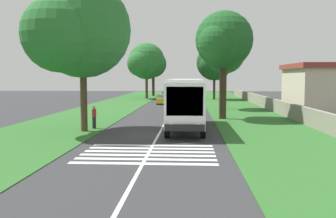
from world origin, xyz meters
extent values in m
plane|color=#333335|center=(0.00, 0.00, 0.00)|extent=(160.00, 160.00, 0.00)
cube|color=#2D6628|center=(15.00, 8.20, 0.02)|extent=(120.00, 8.00, 0.04)
cube|color=#2D6628|center=(15.00, -8.20, 0.02)|extent=(120.00, 8.00, 0.04)
cube|color=silver|center=(15.00, 0.00, 0.00)|extent=(110.00, 0.16, 0.01)
cube|color=white|center=(3.10, -1.80, 2.10)|extent=(11.00, 2.50, 2.90)
cube|color=slate|center=(3.40, -1.80, 2.62)|extent=(9.68, 2.54, 0.85)
cube|color=slate|center=(-2.36, -1.80, 2.45)|extent=(0.08, 2.20, 1.74)
cube|color=#B29E19|center=(3.10, -1.80, 1.10)|extent=(10.78, 2.53, 0.36)
cube|color=white|center=(3.10, -1.80, 3.64)|extent=(10.56, 2.30, 0.18)
cube|color=black|center=(-2.48, -1.80, 0.87)|extent=(0.16, 2.40, 0.40)
sphere|color=#F2EDCC|center=(-2.42, -1.00, 1.00)|extent=(0.24, 0.24, 0.24)
sphere|color=#F2EDCC|center=(-2.42, -2.60, 1.00)|extent=(0.24, 0.24, 0.24)
cylinder|color=black|center=(-0.80, -0.65, 0.55)|extent=(1.10, 0.32, 1.10)
cylinder|color=black|center=(6.60, -0.65, 0.55)|extent=(1.10, 0.32, 1.10)
cylinder|color=black|center=(-0.80, -2.95, 0.55)|extent=(1.10, 0.32, 1.10)
cylinder|color=black|center=(6.60, -2.95, 0.55)|extent=(1.10, 0.32, 1.10)
cube|color=silver|center=(-8.13, 0.00, 0.00)|extent=(0.45, 6.80, 0.01)
cube|color=silver|center=(-7.23, 0.00, 0.00)|extent=(0.45, 6.80, 0.01)
cube|color=silver|center=(-6.33, 0.00, 0.00)|extent=(0.45, 6.80, 0.01)
cube|color=silver|center=(-5.43, 0.00, 0.00)|extent=(0.45, 6.80, 0.01)
cube|color=silver|center=(-4.53, 0.00, 0.00)|extent=(0.45, 6.80, 0.01)
cube|color=silver|center=(-3.63, 0.00, 0.00)|extent=(0.45, 6.80, 0.01)
cube|color=silver|center=(22.03, -1.55, 0.53)|extent=(4.30, 1.75, 0.70)
cube|color=slate|center=(21.93, -1.55, 1.15)|extent=(2.00, 1.61, 0.55)
cylinder|color=black|center=(20.68, -0.77, 0.32)|extent=(0.64, 0.22, 0.64)
cylinder|color=black|center=(23.38, -0.77, 0.32)|extent=(0.64, 0.22, 0.64)
cylinder|color=black|center=(20.68, -2.33, 0.32)|extent=(0.64, 0.22, 0.64)
cylinder|color=black|center=(23.38, -2.33, 0.32)|extent=(0.64, 0.22, 0.64)
cube|color=gold|center=(29.74, 1.75, 0.53)|extent=(4.30, 1.75, 0.70)
cube|color=slate|center=(29.64, 1.75, 1.15)|extent=(2.00, 1.61, 0.55)
cylinder|color=black|center=(28.39, 2.53, 0.32)|extent=(0.64, 0.22, 0.64)
cylinder|color=black|center=(31.09, 2.53, 0.32)|extent=(0.64, 0.22, 0.64)
cylinder|color=black|center=(28.39, 0.97, 0.32)|extent=(0.64, 0.22, 0.64)
cylinder|color=black|center=(31.09, 0.97, 0.32)|extent=(0.64, 0.22, 0.64)
cube|color=gold|center=(39.67, 1.81, 0.53)|extent=(4.30, 1.75, 0.70)
cube|color=slate|center=(39.57, 1.81, 1.15)|extent=(2.00, 1.61, 0.55)
cylinder|color=black|center=(38.32, 2.59, 0.32)|extent=(0.64, 0.22, 0.64)
cylinder|color=black|center=(41.02, 2.59, 0.32)|extent=(0.64, 0.22, 0.64)
cylinder|color=black|center=(38.32, 1.03, 0.32)|extent=(0.64, 0.22, 0.64)
cylinder|color=black|center=(41.02, 1.03, 0.32)|extent=(0.64, 0.22, 0.64)
cube|color=gold|center=(48.80, -1.95, 0.53)|extent=(4.30, 1.75, 0.70)
cube|color=slate|center=(48.70, -1.95, 1.15)|extent=(2.00, 1.61, 0.55)
cylinder|color=black|center=(47.45, -1.17, 0.32)|extent=(0.64, 0.22, 0.64)
cylinder|color=black|center=(50.15, -1.17, 0.32)|extent=(0.64, 0.22, 0.64)
cylinder|color=black|center=(47.45, -2.73, 0.32)|extent=(0.64, 0.22, 0.64)
cylinder|color=black|center=(50.15, -2.73, 0.32)|extent=(0.64, 0.22, 0.64)
cylinder|color=#4C3826|center=(42.87, 5.72, 2.51)|extent=(0.47, 0.47, 4.93)
sphere|color=#286B2D|center=(42.87, 5.72, 6.77)|extent=(6.55, 6.55, 6.55)
sphere|color=#286B2D|center=(44.84, 5.72, 6.28)|extent=(4.38, 4.38, 4.38)
sphere|color=#286B2D|center=(41.23, 6.70, 6.28)|extent=(4.55, 4.55, 4.55)
cylinder|color=#3D2D1E|center=(52.33, 5.43, 2.56)|extent=(0.58, 0.58, 5.03)
sphere|color=#1E5623|center=(52.33, 5.43, 6.57)|extent=(5.44, 5.44, 5.44)
sphere|color=#1E5623|center=(53.96, 5.43, 6.16)|extent=(3.52, 3.52, 3.52)
sphere|color=#1E5623|center=(50.97, 6.25, 6.16)|extent=(3.99, 3.99, 3.99)
cylinder|color=#4C3826|center=(1.54, 5.43, 2.69)|extent=(0.47, 0.47, 5.31)
sphere|color=#286B2D|center=(1.54, 5.43, 7.22)|extent=(6.80, 6.80, 6.80)
sphere|color=#286B2D|center=(3.58, 5.43, 6.71)|extent=(5.01, 5.01, 5.01)
sphere|color=#286B2D|center=(-0.16, 6.45, 6.71)|extent=(5.08, 5.08, 5.08)
cylinder|color=#3D2D1E|center=(40.13, -6.28, 2.37)|extent=(0.42, 0.42, 4.66)
sphere|color=#19471E|center=(40.13, -6.28, 6.38)|extent=(6.13, 6.13, 6.13)
sphere|color=#19471E|center=(41.97, -6.28, 5.92)|extent=(4.44, 4.44, 4.44)
sphere|color=#19471E|center=(38.60, -5.36, 5.92)|extent=(3.40, 3.40, 3.40)
cylinder|color=#3D2D1E|center=(10.16, -5.21, 2.94)|extent=(0.54, 0.54, 5.80)
sphere|color=#1E5623|center=(10.16, -5.21, 7.28)|extent=(5.26, 5.26, 5.26)
sphere|color=#1E5623|center=(11.74, -5.21, 6.89)|extent=(3.93, 3.93, 3.93)
sphere|color=#1E5623|center=(8.85, -4.42, 6.89)|extent=(3.31, 3.31, 3.31)
cylinder|color=#3D2D1E|center=(20.96, -6.31, 2.71)|extent=(0.37, 0.37, 5.34)
sphere|color=#1E5623|center=(20.96, -6.31, 6.68)|extent=(4.75, 4.75, 4.75)
sphere|color=#1E5623|center=(22.38, -6.31, 6.33)|extent=(2.95, 2.95, 2.95)
sphere|color=#1E5623|center=(19.77, -5.59, 6.33)|extent=(3.20, 3.20, 3.20)
cylinder|color=#473828|center=(10.05, -4.92, 4.30)|extent=(0.24, 0.24, 8.52)
cube|color=#3D3326|center=(10.05, -4.92, 7.96)|extent=(0.12, 1.40, 0.12)
cube|color=gray|center=(20.00, -11.60, 0.74)|extent=(70.00, 0.40, 1.40)
cube|color=beige|center=(18.33, -16.82, 2.41)|extent=(9.46, 6.44, 4.82)
cube|color=brown|center=(18.33, -16.82, 5.09)|extent=(10.06, 7.04, 0.56)
cylinder|color=#26262D|center=(2.90, 5.06, 0.46)|extent=(0.28, 0.28, 0.85)
cylinder|color=#B23333|center=(2.90, 5.06, 1.19)|extent=(0.34, 0.34, 0.60)
sphere|color=tan|center=(2.90, 5.06, 1.61)|extent=(0.24, 0.24, 0.24)
camera|label=1|loc=(-24.57, -2.10, 3.87)|focal=39.98mm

